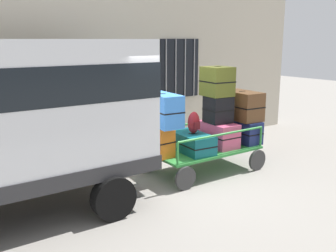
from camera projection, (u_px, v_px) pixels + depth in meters
ground_plane at (162, 180)px, 7.70m from camera, size 40.00×40.00×0.00m
building_wall at (108, 50)px, 8.95m from camera, size 12.00×0.38×5.00m
luggage_cart at (204, 152)px, 8.14m from camera, size 2.38×1.30×0.50m
cart_railing at (204, 132)px, 8.04m from camera, size 2.25×1.16×0.44m
suitcase_left_bottom at (163, 142)px, 7.44m from camera, size 0.40×0.38×0.63m
suitcase_left_middle at (162, 110)px, 7.31m from camera, size 0.51×0.96×0.62m
suitcase_midleft_bottom at (192, 142)px, 7.86m from camera, size 0.63×1.08×0.38m
suitcase_center_bottom at (218, 134)px, 8.24m from camera, size 0.54×0.91×0.52m
suitcase_center_middle at (218, 109)px, 8.13m from camera, size 0.54×0.51×0.56m
suitcase_center_top at (217, 81)px, 8.04m from camera, size 0.57×0.62×0.61m
suitcase_midright_bottom at (240, 130)px, 8.68m from camera, size 0.48×1.09×0.50m
suitcase_midright_middle at (242, 105)px, 8.53m from camera, size 0.59×0.97×0.63m
backpack at (194, 123)px, 7.76m from camera, size 0.27×0.22×0.44m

